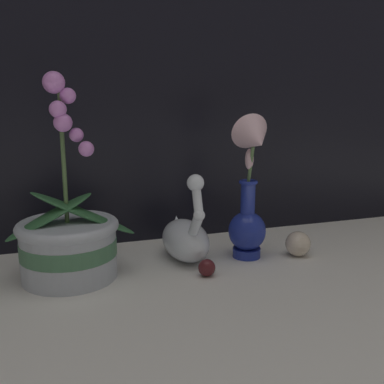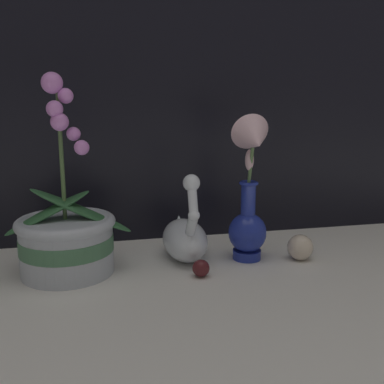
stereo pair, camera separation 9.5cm
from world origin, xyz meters
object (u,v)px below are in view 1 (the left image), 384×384
(swan_figurine, at_px, (185,237))
(blue_vase, at_px, (250,198))
(orchid_potted_plant, at_px, (69,240))
(glass_sphere, at_px, (298,244))

(swan_figurine, xyz_separation_m, blue_vase, (0.13, -0.04, 0.08))
(orchid_potted_plant, xyz_separation_m, swan_figurine, (0.24, 0.03, -0.02))
(swan_figurine, distance_m, blue_vase, 0.16)
(blue_vase, distance_m, glass_sphere, 0.15)
(blue_vase, bearing_deg, glass_sphere, -10.50)
(swan_figurine, bearing_deg, orchid_potted_plant, -173.44)
(orchid_potted_plant, distance_m, swan_figurine, 0.24)
(orchid_potted_plant, height_order, glass_sphere, orchid_potted_plant)
(swan_figurine, height_order, glass_sphere, swan_figurine)
(blue_vase, height_order, glass_sphere, blue_vase)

